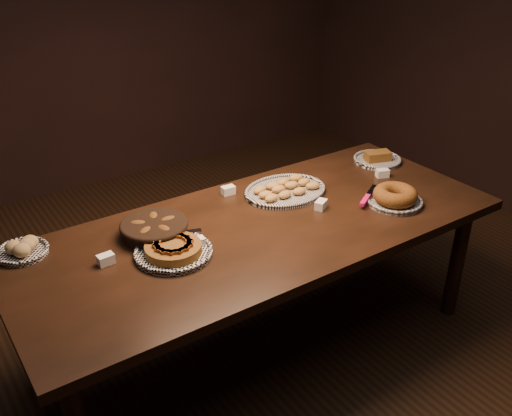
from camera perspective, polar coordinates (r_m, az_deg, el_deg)
ground at (r=3.19m, az=0.43°, el=-13.53°), size 5.00×5.00×0.00m
buffet_table at (r=2.79m, az=0.48°, el=-3.04°), size 2.40×1.00×0.75m
apple_tart_plate at (r=2.54m, az=-8.27°, el=-4.17°), size 0.37×0.35×0.07m
madeleine_platter at (r=3.05m, az=2.93°, el=1.82°), size 0.46×0.37×0.05m
bundt_cake_plate at (r=3.02m, az=13.70°, el=1.07°), size 0.34×0.34×0.09m
croissant_basket at (r=2.68m, az=-10.14°, el=-1.93°), size 0.34×0.34×0.08m
bread_roll_plate at (r=2.71m, az=-22.32°, el=-3.80°), size 0.23×0.23×0.07m
loaf_plate at (r=3.51m, az=12.04°, el=4.84°), size 0.29×0.29×0.07m
tent_cards at (r=2.83m, az=-0.04°, el=-0.27°), size 1.71×0.47×0.04m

